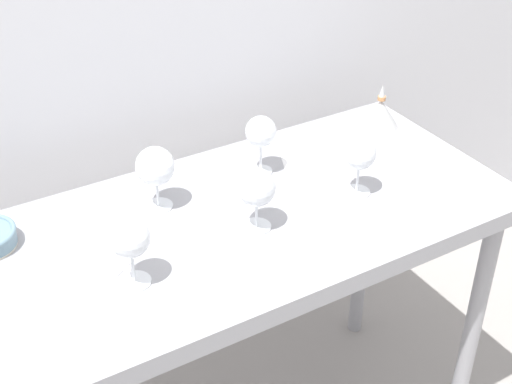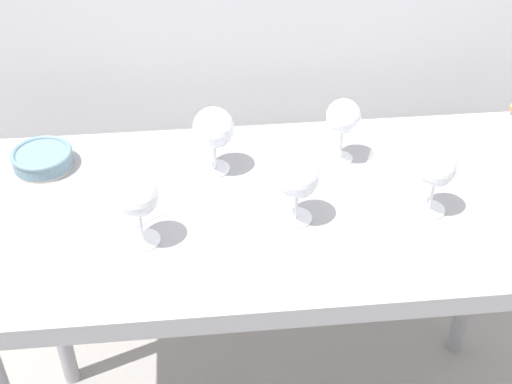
# 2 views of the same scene
# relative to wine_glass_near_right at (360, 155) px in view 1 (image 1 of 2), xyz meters

# --- Properties ---
(back_wall) EXTENTS (3.80, 0.04, 2.60)m
(back_wall) POSITION_rel_wine_glass_near_right_xyz_m (-0.32, 0.56, 0.29)
(back_wall) COLOR silver
(back_wall) RESTS_ON ground_plane
(steel_counter) EXTENTS (1.40, 0.65, 0.90)m
(steel_counter) POSITION_rel_wine_glass_near_right_xyz_m (-0.32, 0.06, -0.22)
(steel_counter) COLOR #97979C
(steel_counter) RESTS_ON ground_plane
(wine_glass_near_right) EXTENTS (0.08, 0.08, 0.16)m
(wine_glass_near_right) POSITION_rel_wine_glass_near_right_xyz_m (0.00, 0.00, 0.00)
(wine_glass_near_right) COLOR white
(wine_glass_near_right) RESTS_ON steel_counter
(wine_glass_far_left) EXTENTS (0.10, 0.10, 0.17)m
(wine_glass_far_left) POSITION_rel_wine_glass_near_right_xyz_m (-0.47, 0.20, 0.00)
(wine_glass_far_left) COLOR white
(wine_glass_far_left) RESTS_ON steel_counter
(wine_glass_far_right) EXTENTS (0.08, 0.08, 0.16)m
(wine_glass_far_right) POSITION_rel_wine_glass_near_right_xyz_m (-0.16, 0.21, 0.01)
(wine_glass_far_right) COLOR white
(wine_glass_far_right) RESTS_ON steel_counter
(wine_glass_near_left) EXTENTS (0.09, 0.09, 0.17)m
(wine_glass_near_left) POSITION_rel_wine_glass_near_right_xyz_m (-0.63, -0.04, 0.00)
(wine_glass_near_left) COLOR white
(wine_glass_near_left) RESTS_ON steel_counter
(wine_glass_near_center) EXTENTS (0.09, 0.09, 0.16)m
(wine_glass_near_center) POSITION_rel_wine_glass_near_right_xyz_m (-0.30, 0.00, -0.00)
(wine_glass_near_center) COLOR white
(wine_glass_near_center) RESTS_ON steel_counter
(tasting_sheet_upper) EXTENTS (0.23, 0.25, 0.00)m
(tasting_sheet_upper) POSITION_rel_wine_glass_near_right_xyz_m (-0.01, 0.19, -0.11)
(tasting_sheet_upper) COLOR white
(tasting_sheet_upper) RESTS_ON steel_counter
(tasting_sheet_lower) EXTENTS (0.25, 0.27, 0.00)m
(tasting_sheet_lower) POSITION_rel_wine_glass_near_right_xyz_m (-0.66, 0.13, -0.11)
(tasting_sheet_lower) COLOR white
(tasting_sheet_lower) RESTS_ON steel_counter
(decanter_funnel) EXTENTS (0.11, 0.11, 0.13)m
(decanter_funnel) POSITION_rel_wine_glass_near_right_xyz_m (0.28, 0.26, -0.07)
(decanter_funnel) COLOR #B6B6B6
(decanter_funnel) RESTS_ON steel_counter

